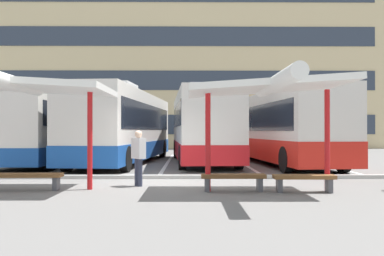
{
  "coord_description": "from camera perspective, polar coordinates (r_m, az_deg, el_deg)",
  "views": [
    {
      "loc": [
        1.02,
        -13.29,
        1.58
      ],
      "look_at": [
        1.16,
        2.85,
        1.69
      ],
      "focal_mm": 40.02,
      "sensor_mm": 36.0,
      "label": 1
    }
  ],
  "objects": [
    {
      "name": "bench_3",
      "position": [
        11.28,
        5.53,
        -6.72
      ],
      "size": [
        1.68,
        0.43,
        0.45
      ],
      "color": "brown",
      "rests_on": "ground"
    },
    {
      "name": "bench_4",
      "position": [
        11.42,
        14.71,
        -6.64
      ],
      "size": [
        1.58,
        0.46,
        0.45
      ],
      "color": "brown",
      "rests_on": "ground"
    },
    {
      "name": "lane_stripe_2",
      "position": [
        21.11,
        -3.3,
        -4.66
      ],
      "size": [
        0.16,
        14.0,
        0.01
      ],
      "primitive_type": "cube",
      "color": "white",
      "rests_on": "ground"
    },
    {
      "name": "coach_bus_2",
      "position": [
        21.2,
        1.36,
        0.03
      ],
      "size": [
        3.18,
        10.96,
        3.73
      ],
      "color": "silver",
      "rests_on": "ground"
    },
    {
      "name": "waiting_shelter_1",
      "position": [
        12.13,
        -21.6,
        5.12
      ],
      "size": [
        4.4,
        5.06,
        3.0
      ],
      "color": "red",
      "rests_on": "ground"
    },
    {
      "name": "coach_bus_1",
      "position": [
        21.26,
        -8.92,
        0.06
      ],
      "size": [
        3.69,
        12.65,
        3.75
      ],
      "color": "silver",
      "rests_on": "ground"
    },
    {
      "name": "terminal_building",
      "position": [
        45.4,
        -1.79,
        10.04
      ],
      "size": [
        38.29,
        13.79,
        22.32
      ],
      "color": "#D1BC8C",
      "rests_on": "ground"
    },
    {
      "name": "lane_stripe_1",
      "position": [
        21.6,
        -13.07,
        -4.56
      ],
      "size": [
        0.16,
        14.0,
        0.01
      ],
      "primitive_type": "cube",
      "color": "white",
      "rests_on": "ground"
    },
    {
      "name": "bench_2",
      "position": [
        12.26,
        -21.41,
        -6.15
      ],
      "size": [
        1.98,
        0.46,
        0.45
      ],
      "color": "brown",
      "rests_on": "ground"
    },
    {
      "name": "coach_bus_0",
      "position": [
        22.32,
        -17.62,
        -0.06
      ],
      "size": [
        2.55,
        12.17,
        3.64
      ],
      "color": "silver",
      "rests_on": "ground"
    },
    {
      "name": "coach_bus_3",
      "position": [
        20.7,
        11.7,
        -0.1
      ],
      "size": [
        3.52,
        11.84,
        3.66
      ],
      "color": "silver",
      "rests_on": "ground"
    },
    {
      "name": "waiting_passenger_2",
      "position": [
        12.33,
        -7.14,
        -3.5
      ],
      "size": [
        0.46,
        0.5,
        1.59
      ],
      "color": "#33384C",
      "rests_on": "ground"
    },
    {
      "name": "ground_plane",
      "position": [
        13.42,
        -4.91,
        -7.14
      ],
      "size": [
        160.0,
        160.0,
        0.0
      ],
      "primitive_type": "plane",
      "color": "slate"
    },
    {
      "name": "waiting_shelter_2",
      "position": [
        11.14,
        10.29,
        5.26
      ],
      "size": [
        4.13,
        4.56,
        2.96
      ],
      "color": "red",
      "rests_on": "ground"
    },
    {
      "name": "lane_stripe_3",
      "position": [
        21.25,
        6.65,
        -4.63
      ],
      "size": [
        0.16,
        14.0,
        0.01
      ],
      "primitive_type": "cube",
      "color": "white",
      "rests_on": "ground"
    },
    {
      "name": "platform_kerb",
      "position": [
        14.26,
        -4.64,
        -6.5
      ],
      "size": [
        44.0,
        0.24,
        0.12
      ],
      "primitive_type": "cube",
      "color": "#ADADA8",
      "rests_on": "ground"
    },
    {
      "name": "lane_stripe_4",
      "position": [
        22.0,
        16.18,
        -4.47
      ],
      "size": [
        0.16,
        14.0,
        0.01
      ],
      "primitive_type": "cube",
      "color": "white",
      "rests_on": "ground"
    },
    {
      "name": "lane_stripe_0",
      "position": [
        22.67,
        -22.17,
        -4.34
      ],
      "size": [
        0.16,
        14.0,
        0.01
      ],
      "primitive_type": "cube",
      "color": "white",
      "rests_on": "ground"
    }
  ]
}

